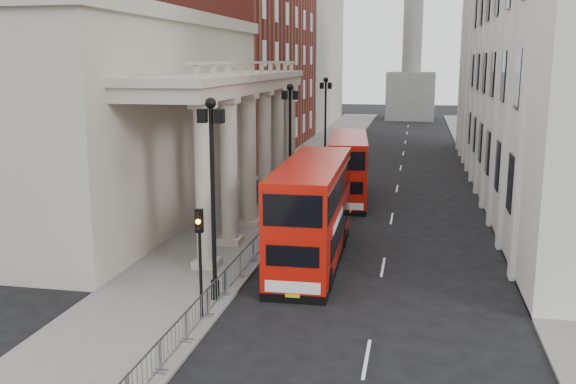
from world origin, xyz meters
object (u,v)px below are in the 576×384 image
(monument_column, at_px, (413,23))
(traffic_light, at_px, (200,243))
(pedestrian_c, at_px, (257,194))
(lamp_post_south, at_px, (213,186))
(lamp_post_mid, at_px, (290,139))
(lamp_post_north, at_px, (325,118))
(bus_far, at_px, (348,166))
(bus_near, at_px, (312,210))
(pedestrian_a, at_px, (227,213))
(pedestrian_b, at_px, (231,216))

(monument_column, distance_m, traffic_light, 91.17)
(traffic_light, xyz_separation_m, pedestrian_c, (-2.54, 18.91, -2.04))
(monument_column, xyz_separation_m, pedestrian_c, (-9.04, -71.10, -14.91))
(lamp_post_south, bearing_deg, lamp_post_mid, 90.00)
(monument_column, bearing_deg, pedestrian_c, -97.24)
(lamp_post_south, height_order, lamp_post_north, same)
(lamp_post_south, xyz_separation_m, bus_far, (3.21, 21.30, -2.52))
(lamp_post_mid, bearing_deg, bus_near, -72.69)
(bus_far, bearing_deg, pedestrian_c, -147.77)
(pedestrian_a, relative_size, pedestrian_b, 1.06)
(traffic_light, height_order, pedestrian_a, traffic_light)
(traffic_light, xyz_separation_m, pedestrian_a, (-3.02, 13.43, -2.10))
(lamp_post_north, xyz_separation_m, pedestrian_b, (-2.53, -21.13, -3.95))
(traffic_light, relative_size, pedestrian_b, 2.56)
(pedestrian_b, bearing_deg, monument_column, -90.85)
(lamp_post_mid, bearing_deg, traffic_light, -89.68)
(traffic_light, distance_m, pedestrian_a, 13.92)
(lamp_post_south, distance_m, traffic_light, 2.71)
(lamp_post_north, bearing_deg, lamp_post_south, -90.00)
(bus_near, relative_size, bus_far, 1.08)
(pedestrian_b, xyz_separation_m, pedestrian_c, (0.09, 6.02, 0.11))
(monument_column, bearing_deg, pedestrian_b, -96.75)
(lamp_post_north, relative_size, bus_far, 0.77)
(lamp_post_south, bearing_deg, lamp_post_north, 90.00)
(bus_near, height_order, pedestrian_c, bus_near)
(lamp_post_mid, xyz_separation_m, bus_far, (3.21, 5.30, -2.52))
(monument_column, relative_size, lamp_post_north, 6.51)
(bus_far, bearing_deg, monument_column, 81.36)
(monument_column, distance_m, pedestrian_c, 73.21)
(lamp_post_south, relative_size, pedestrian_a, 4.68)
(pedestrian_b, distance_m, pedestrian_c, 6.03)
(traffic_light, bearing_deg, lamp_post_north, 90.17)
(lamp_post_mid, height_order, pedestrian_a, lamp_post_mid)
(lamp_post_mid, distance_m, pedestrian_b, 6.95)
(lamp_post_south, distance_m, pedestrian_a, 12.41)
(pedestrian_a, bearing_deg, lamp_post_south, -71.96)
(lamp_post_mid, xyz_separation_m, lamp_post_north, (0.00, 16.00, 0.00))
(monument_column, distance_m, lamp_post_north, 57.46)
(lamp_post_mid, bearing_deg, lamp_post_north, 90.00)
(monument_column, xyz_separation_m, bus_near, (-3.54, -81.82, -13.36))
(bus_far, distance_m, pedestrian_a, 11.71)
(lamp_post_mid, relative_size, bus_far, 0.77)
(lamp_post_south, distance_m, bus_near, 7.26)
(monument_column, height_order, bus_near, monument_column)
(lamp_post_north, relative_size, pedestrian_c, 4.39)
(lamp_post_south, relative_size, lamp_post_mid, 1.00)
(lamp_post_south, distance_m, lamp_post_mid, 16.00)
(lamp_post_north, xyz_separation_m, traffic_light, (0.10, -34.02, -1.80))
(traffic_light, relative_size, bus_near, 0.37)
(traffic_light, xyz_separation_m, bus_far, (3.11, 23.32, -0.71))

